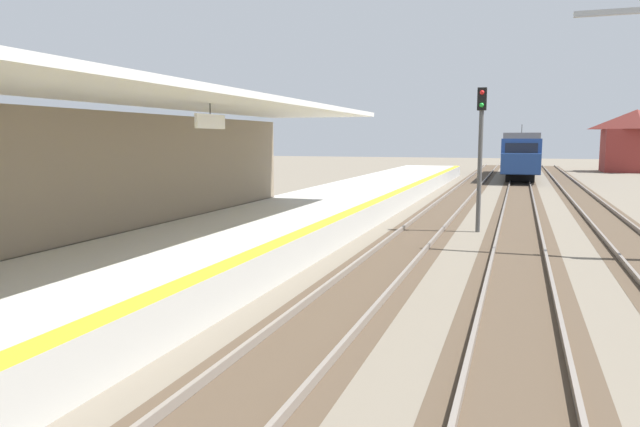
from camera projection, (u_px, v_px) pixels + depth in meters
name	position (u px, v px, depth m)	size (l,w,h in m)	color
station_platform	(247.00, 237.00, 17.62)	(5.00, 80.00, 0.91)	#B7B5AD
station_building_with_canopy	(89.00, 170.00, 13.59)	(4.85, 24.00, 4.43)	#4C4C4C
track_pair_nearest_platform	(415.00, 237.00, 20.02)	(2.34, 120.00, 0.16)	#4C3D2D
track_pair_middle	(519.00, 243.00, 18.93)	(2.34, 120.00, 0.16)	#4C3D2D
track_pair_far_side	(637.00, 249.00, 17.85)	(2.34, 120.00, 0.16)	#4C3D2D
approaching_train	(521.00, 153.00, 51.78)	(2.93, 19.60, 4.76)	navy
rail_signal_post	(480.00, 144.00, 21.02)	(0.32, 0.34, 5.20)	#4C4C4C
distant_trackside_house	(635.00, 140.00, 59.93)	(6.60, 5.28, 6.40)	maroon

